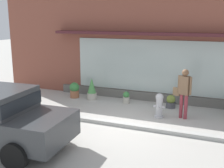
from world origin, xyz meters
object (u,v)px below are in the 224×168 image
at_px(fire_hydrant, 159,105).
at_px(potted_plant_corner_tall, 171,102).
at_px(potted_plant_window_left, 75,90).
at_px(potted_plant_trailing_edge, 126,97).
at_px(potted_plant_window_center, 92,89).
at_px(pedestrian_with_handbag, 184,90).

xyz_separation_m(fire_hydrant, potted_plant_corner_tall, (0.17, 1.25, -0.20)).
bearing_deg(potted_plant_corner_tall, fire_hydrant, -97.85).
bearing_deg(potted_plant_window_left, potted_plant_trailing_edge, 0.46).
height_order(fire_hydrant, potted_plant_window_left, fire_hydrant).
relative_size(fire_hydrant, potted_plant_window_center, 0.93).
bearing_deg(pedestrian_with_handbag, potted_plant_window_left, 10.29).
height_order(potted_plant_trailing_edge, potted_plant_corner_tall, potted_plant_corner_tall).
distance_m(fire_hydrant, potted_plant_trailing_edge, 2.02).
bearing_deg(potted_plant_corner_tall, potted_plant_window_left, -178.67).
xyz_separation_m(fire_hydrant, potted_plant_window_center, (-3.17, 1.15, 0.00)).
height_order(potted_plant_window_center, potted_plant_corner_tall, potted_plant_window_center).
xyz_separation_m(fire_hydrant, pedestrian_with_handbag, (0.77, 0.23, 0.58)).
bearing_deg(fire_hydrant, potted_plant_window_center, 160.03).
bearing_deg(potted_plant_trailing_edge, fire_hydrant, -35.76).
bearing_deg(potted_plant_corner_tall, potted_plant_window_center, -178.31).
distance_m(pedestrian_with_handbag, potted_plant_corner_tall, 1.42).
relative_size(fire_hydrant, pedestrian_with_handbag, 0.50).
xyz_separation_m(potted_plant_window_center, potted_plant_corner_tall, (3.34, 0.10, -0.20)).
distance_m(potted_plant_window_left, potted_plant_corner_tall, 4.18).
relative_size(fire_hydrant, potted_plant_corner_tall, 1.69).
distance_m(pedestrian_with_handbag, potted_plant_window_left, 4.92).
relative_size(potted_plant_window_center, potted_plant_trailing_edge, 1.91).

